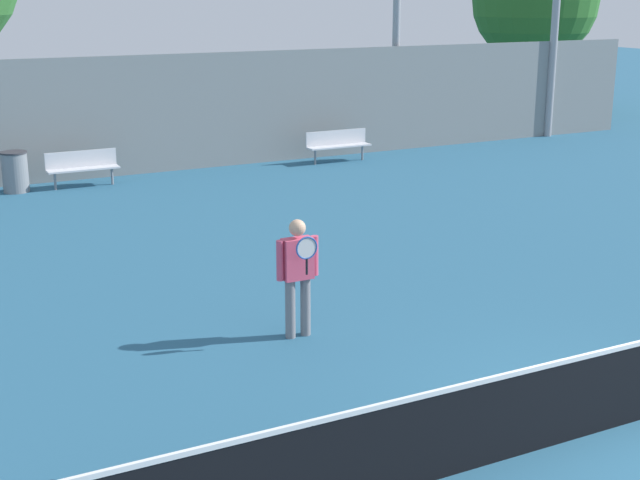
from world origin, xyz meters
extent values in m
plane|color=#285B7A|center=(0.00, 0.00, 0.00)|extent=(100.00, 100.00, 0.00)
cube|color=black|center=(0.00, 0.00, 0.45)|extent=(11.86, 0.03, 0.91)
cube|color=white|center=(0.00, 0.00, 0.93)|extent=(11.86, 0.04, 0.05)
cylinder|color=slate|center=(-2.04, 3.97, 0.42)|extent=(0.14, 0.14, 0.83)
cylinder|color=slate|center=(-1.81, 3.97, 0.42)|extent=(0.14, 0.14, 0.83)
cube|color=#DB4C6B|center=(-1.93, 3.97, 1.12)|extent=(0.42, 0.20, 0.57)
cylinder|color=#DB4C6B|center=(-2.19, 3.98, 1.13)|extent=(0.10, 0.10, 0.55)
cylinder|color=#DB4C6B|center=(-1.67, 3.97, 1.13)|extent=(0.10, 0.10, 0.55)
sphere|color=#DBAD89|center=(-1.93, 3.97, 1.55)|extent=(0.23, 0.23, 0.23)
cylinder|color=black|center=(-1.93, 3.69, 1.08)|extent=(0.03, 0.03, 0.22)
torus|color=#28519E|center=(-1.93, 3.69, 1.34)|extent=(0.31, 0.03, 0.31)
cylinder|color=silver|center=(-1.93, 3.69, 1.34)|extent=(0.27, 0.01, 0.27)
cube|color=silver|center=(-2.29, 15.00, 0.44)|extent=(1.71, 0.40, 0.04)
cylinder|color=gray|center=(-2.97, 15.00, 0.21)|extent=(0.06, 0.06, 0.42)
cylinder|color=gray|center=(-1.60, 15.00, 0.21)|extent=(0.06, 0.06, 0.42)
cube|color=silver|center=(-2.29, 15.18, 0.66)|extent=(1.71, 0.04, 0.40)
cube|color=silver|center=(4.73, 15.00, 0.44)|extent=(1.86, 0.40, 0.04)
cylinder|color=gray|center=(3.99, 15.00, 0.21)|extent=(0.06, 0.06, 0.42)
cylinder|color=gray|center=(5.47, 15.00, 0.21)|extent=(0.06, 0.06, 0.42)
cube|color=silver|center=(4.73, 15.18, 0.66)|extent=(1.86, 0.04, 0.40)
cylinder|color=gray|center=(-3.83, 15.21, 0.46)|extent=(0.60, 0.60, 0.92)
cylinder|color=#333338|center=(-3.83, 15.21, 0.94)|extent=(0.63, 0.63, 0.04)
cube|color=gray|center=(0.00, 15.96, 1.51)|extent=(31.60, 0.06, 3.03)
cylinder|color=brown|center=(16.48, 21.00, 1.17)|extent=(0.48, 0.48, 2.33)
camera|label=1|loc=(-6.94, -6.34, 4.61)|focal=50.00mm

